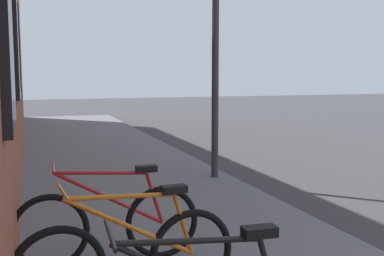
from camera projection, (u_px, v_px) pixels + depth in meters
ground at (302, 187)px, 8.14m from camera, size 60.00×60.00×0.00m
sidewalk_pavement at (120, 172)px, 9.11m from camera, size 24.00×3.50×0.12m
bicycle_under_window at (109, 224)px, 4.52m from camera, size 0.48×1.77×0.97m
street_lamp at (216, 7)px, 8.09m from camera, size 0.28×0.28×4.88m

